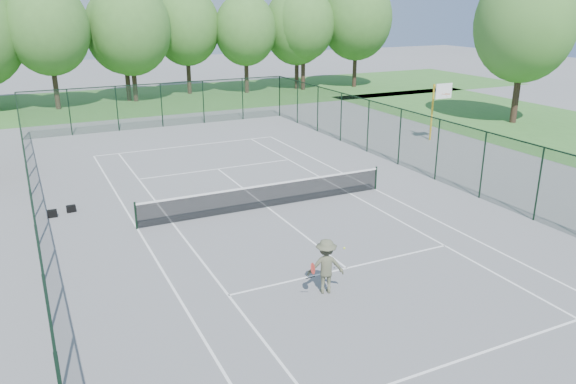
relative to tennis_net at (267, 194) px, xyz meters
name	(u,v)px	position (x,y,z in m)	size (l,w,h in m)	color
ground	(268,207)	(0.00, 0.00, -0.58)	(140.00, 140.00, 0.00)	gray
grass_far	(130,101)	(0.00, 30.00, -0.57)	(80.00, 16.00, 0.01)	#417E33
grass_side	(574,133)	(24.00, 4.00, -0.57)	(14.00, 40.00, 0.01)	#417E33
court_lines	(268,207)	(0.00, 0.00, -0.57)	(11.05, 23.85, 0.01)	white
tennis_net	(267,194)	(0.00, 0.00, 0.00)	(11.08, 0.08, 1.10)	black
fence_enclosure	(267,172)	(0.00, 0.00, 0.98)	(18.05, 36.05, 3.02)	#1B3821
tree_line_far	(123,30)	(0.00, 30.00, 5.42)	(39.40, 6.40, 9.70)	#3B271E
basketball_goal	(438,100)	(14.22, 6.24, 1.99)	(1.20, 1.43, 3.65)	gold
tree_side	(525,24)	(23.10, 8.37, 6.25)	(6.84, 6.84, 10.83)	#3B271E
sports_bag_a	(52,214)	(-8.32, 2.77, -0.43)	(0.38, 0.23, 0.30)	black
sports_bag_b	(71,209)	(-7.57, 3.06, -0.43)	(0.36, 0.22, 0.28)	black
tennis_player	(326,266)	(-1.40, -7.46, 0.28)	(1.77, 0.99, 1.70)	#555841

